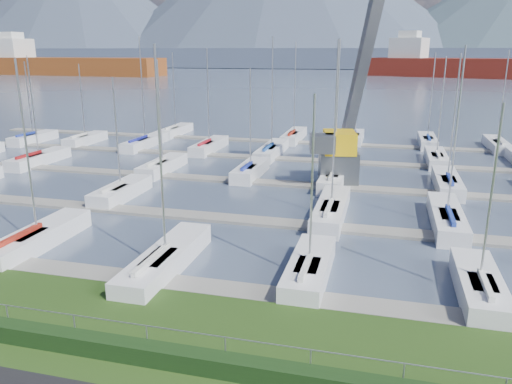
% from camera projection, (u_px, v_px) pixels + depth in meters
% --- Properties ---
extents(water, '(800.00, 540.00, 0.20)m').
position_uv_depth(water, '(375.00, 72.00, 260.28)').
color(water, '#4A566C').
extents(hedge, '(80.00, 0.70, 0.70)m').
position_uv_depth(hedge, '(168.00, 357.00, 17.66)').
color(hedge, black).
rests_on(hedge, grass).
extents(fence, '(80.00, 0.04, 0.04)m').
position_uv_depth(fence, '(172.00, 329.00, 17.80)').
color(fence, '#92969A').
rests_on(fence, grass).
extents(foothill, '(900.00, 80.00, 12.00)m').
position_uv_depth(foothill, '(379.00, 58.00, 323.69)').
color(foothill, '#475168').
rests_on(foothill, water).
extents(mountains, '(1190.00, 360.00, 115.00)m').
position_uv_depth(mountains, '(394.00, 1.00, 380.24)').
color(mountains, '#3C4858').
rests_on(mountains, water).
extents(docks, '(90.00, 41.60, 0.25)m').
position_uv_depth(docks, '(297.00, 185.00, 42.39)').
color(docks, slate).
rests_on(docks, water).
extents(crane, '(6.69, 13.18, 22.35)m').
position_uv_depth(crane, '(347.00, 117.00, 42.71)').
color(crane, '#515458').
rests_on(crane, water).
extents(cargo_ship_west, '(90.97, 23.28, 21.50)m').
position_uv_depth(cargo_ship_west, '(62.00, 66.00, 230.84)').
color(cargo_ship_west, brown).
rests_on(cargo_ship_west, water).
extents(cargo_ship_mid, '(102.38, 48.65, 21.50)m').
position_uv_depth(cargo_ship_mid, '(483.00, 68.00, 206.72)').
color(cargo_ship_mid, maroon).
rests_on(cargo_ship_mid, water).
extents(sailboat_fleet, '(74.22, 49.17, 13.43)m').
position_uv_depth(sailboat_fleet, '(308.00, 117.00, 42.08)').
color(sailboat_fleet, '#1C4690').
rests_on(sailboat_fleet, water).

